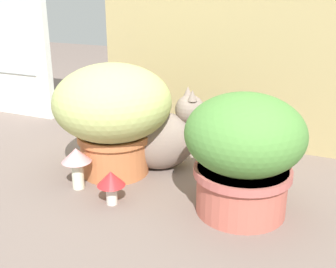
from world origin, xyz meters
The scene contains 8 objects.
ground_plane centered at (0.00, 0.00, 0.00)m, with size 6.00×6.00×0.00m, color #705F58.
cardboard_backdrop centered at (0.14, 0.58, 0.46)m, with size 1.17×0.03×0.92m, color tan.
window_panel_white centered at (-0.97, 0.53, 0.49)m, with size 0.39×0.05×0.98m.
grass_planter centered at (-0.14, 0.10, 0.24)m, with size 0.42×0.42×0.41m.
leafy_planter centered at (0.36, 0.01, 0.20)m, with size 0.35×0.35×0.37m.
cat centered at (0.01, 0.21, 0.12)m, with size 0.37×0.29×0.32m.
mushroom_ornament_pink centered at (-0.19, -0.07, 0.10)m, with size 0.10×0.10×0.15m.
mushroom_ornament_red centered at (-0.03, -0.12, 0.08)m, with size 0.09×0.09×0.11m.
Camera 1 is at (0.62, -1.12, 0.66)m, focal length 44.48 mm.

